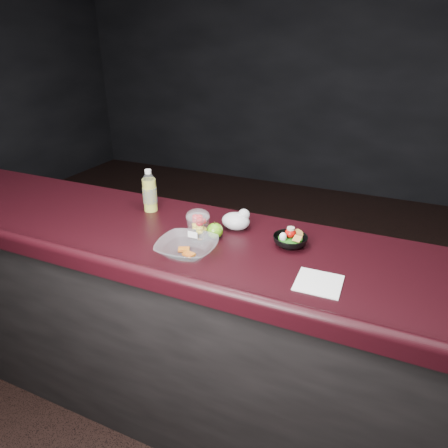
# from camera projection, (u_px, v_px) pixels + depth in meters

# --- Properties ---
(room_shell) EXTENTS (8.00, 8.00, 8.00)m
(room_shell) POSITION_uv_depth(u_px,v_px,m) (138.00, 31.00, 1.15)
(room_shell) COLOR black
(room_shell) RESTS_ON ground
(counter) EXTENTS (4.06, 0.71, 1.02)m
(counter) POSITION_uv_depth(u_px,v_px,m) (199.00, 330.00, 1.96)
(counter) COLOR black
(counter) RESTS_ON ground
(lemonade_bottle) EXTENTS (0.07, 0.07, 0.21)m
(lemonade_bottle) POSITION_uv_depth(u_px,v_px,m) (150.00, 194.00, 1.98)
(lemonade_bottle) COLOR gold
(lemonade_bottle) RESTS_ON counter
(fruit_cup) EXTENTS (0.10, 0.10, 0.14)m
(fruit_cup) POSITION_uv_depth(u_px,v_px,m) (198.00, 225.00, 1.69)
(fruit_cup) COLOR white
(fruit_cup) RESTS_ON counter
(green_apple) EXTENTS (0.07, 0.07, 0.08)m
(green_apple) POSITION_uv_depth(u_px,v_px,m) (215.00, 231.00, 1.73)
(green_apple) COLOR #287B0E
(green_apple) RESTS_ON counter
(plastic_bag) EXTENTS (0.13, 0.11, 0.09)m
(plastic_bag) POSITION_uv_depth(u_px,v_px,m) (237.00, 220.00, 1.81)
(plastic_bag) COLOR silver
(plastic_bag) RESTS_ON counter
(snack_bowl) EXTENTS (0.17, 0.17, 0.08)m
(snack_bowl) POSITION_uv_depth(u_px,v_px,m) (290.00, 240.00, 1.66)
(snack_bowl) COLOR black
(snack_bowl) RESTS_ON counter
(takeout_bowl) EXTENTS (0.26, 0.26, 0.06)m
(takeout_bowl) POSITION_uv_depth(u_px,v_px,m) (187.00, 248.00, 1.59)
(takeout_bowl) COLOR silver
(takeout_bowl) RESTS_ON counter
(paper_napkin) EXTENTS (0.16, 0.16, 0.00)m
(paper_napkin) POSITION_uv_depth(u_px,v_px,m) (319.00, 283.00, 1.42)
(paper_napkin) COLOR white
(paper_napkin) RESTS_ON counter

